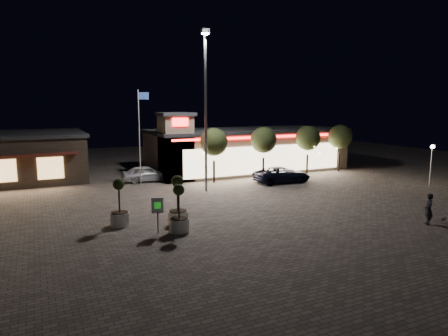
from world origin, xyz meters
name	(u,v)px	position (x,y,z in m)	size (l,w,h in m)	color
ground	(227,220)	(0.00, 0.00, 0.00)	(90.00, 90.00, 0.00)	#70645B
retail_building	(244,149)	(9.51, 15.82, 2.21)	(20.40, 8.40, 6.10)	gray
floodlight_pole	(206,101)	(2.00, 8.00, 7.02)	(0.60, 0.40, 12.38)	gray
flagpole	(140,129)	(-1.90, 13.00, 4.74)	(0.95, 0.10, 8.00)	white
lamp_post_east	(432,157)	(20.00, 2.00, 2.46)	(0.36, 0.36, 3.48)	gray
string_tree_a	(214,142)	(4.00, 11.00, 3.56)	(2.42, 2.42, 4.79)	#332319
string_tree_b	(264,140)	(9.00, 11.00, 3.56)	(2.42, 2.42, 4.79)	#332319
string_tree_c	(308,138)	(14.00, 11.00, 3.56)	(2.42, 2.42, 4.79)	#332319
string_tree_d	(340,137)	(18.00, 11.00, 3.56)	(2.42, 2.42, 4.79)	#332319
pickup_truck	(282,175)	(9.41, 8.45, 0.70)	(2.34, 5.07, 1.41)	black
white_sedan	(146,173)	(-1.26, 14.00, 0.73)	(1.72, 4.26, 1.45)	silver
pedestrian	(429,209)	(9.97, -5.63, 0.89)	(0.65, 0.43, 1.79)	black
dog	(444,219)	(11.12, -5.78, 0.24)	(0.45, 0.16, 0.24)	#59514C
planter_left	(120,211)	(-5.93, 1.66, 0.83)	(1.10, 1.10, 2.69)	beige
planter_mid	(179,217)	(-3.26, -0.82, 0.80)	(1.06, 1.06, 2.60)	beige
planter_right	(178,210)	(-2.91, 0.41, 0.88)	(1.16, 1.16, 2.86)	beige
valet_sign	(157,208)	(-4.36, -0.54, 1.34)	(0.62, 0.22, 1.91)	gray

